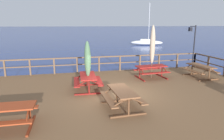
{
  "coord_description": "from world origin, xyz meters",
  "views": [
    {
      "loc": [
        -2.32,
        -9.17,
        4.0
      ],
      "look_at": [
        0.0,
        0.73,
        1.69
      ],
      "focal_mm": 32.8,
      "sensor_mm": 36.0,
      "label": 1
    }
  ],
  "objects_px": {
    "picnic_table_front_right": "(88,79)",
    "patio_umbrella_tall_back_right": "(88,59)",
    "picnic_table_front_left": "(200,69)",
    "picnic_table_mid_centre": "(122,95)",
    "patio_umbrella_short_mid": "(153,45)",
    "sailboat_distant": "(147,42)",
    "picnic_table_mid_left": "(151,69)",
    "lamp_post_hooked": "(193,40)",
    "picnic_table_back_right": "(3,112)"
  },
  "relations": [
    {
      "from": "picnic_table_front_right",
      "to": "patio_umbrella_tall_back_right",
      "type": "distance_m",
      "value": 1.03
    },
    {
      "from": "picnic_table_front_right",
      "to": "picnic_table_front_left",
      "type": "xyz_separation_m",
      "value": [
        7.17,
        0.88,
        0.0
      ]
    },
    {
      "from": "picnic_table_mid_centre",
      "to": "patio_umbrella_short_mid",
      "type": "xyz_separation_m",
      "value": [
        3.07,
        4.13,
        1.5
      ]
    },
    {
      "from": "patio_umbrella_tall_back_right",
      "to": "patio_umbrella_short_mid",
      "type": "xyz_separation_m",
      "value": [
        4.11,
        1.53,
        0.47
      ]
    },
    {
      "from": "picnic_table_front_left",
      "to": "sailboat_distant",
      "type": "distance_m",
      "value": 26.69
    },
    {
      "from": "picnic_table_front_left",
      "to": "sailboat_distant",
      "type": "xyz_separation_m",
      "value": [
        7.12,
        25.71,
        -0.74
      ]
    },
    {
      "from": "picnic_table_mid_left",
      "to": "sailboat_distant",
      "type": "xyz_separation_m",
      "value": [
        10.19,
        25.14,
        -0.74
      ]
    },
    {
      "from": "picnic_table_mid_left",
      "to": "patio_umbrella_short_mid",
      "type": "distance_m",
      "value": 1.5
    },
    {
      "from": "picnic_table_mid_centre",
      "to": "patio_umbrella_tall_back_right",
      "type": "relative_size",
      "value": 0.76
    },
    {
      "from": "picnic_table_mid_left",
      "to": "picnic_table_front_right",
      "type": "bearing_deg",
      "value": -160.51
    },
    {
      "from": "picnic_table_front_right",
      "to": "lamp_post_hooked",
      "type": "xyz_separation_m",
      "value": [
        8.08,
        3.23,
        1.56
      ]
    },
    {
      "from": "lamp_post_hooked",
      "to": "picnic_table_mid_centre",
      "type": "bearing_deg",
      "value": -139.92
    },
    {
      "from": "patio_umbrella_short_mid",
      "to": "picnic_table_mid_left",
      "type": "bearing_deg",
      "value": -177.23
    },
    {
      "from": "lamp_post_hooked",
      "to": "picnic_table_front_right",
      "type": "bearing_deg",
      "value": -158.18
    },
    {
      "from": "picnic_table_front_right",
      "to": "picnic_table_back_right",
      "type": "distance_m",
      "value": 4.58
    },
    {
      "from": "patio_umbrella_tall_back_right",
      "to": "sailboat_distant",
      "type": "relative_size",
      "value": 0.32
    },
    {
      "from": "picnic_table_mid_left",
      "to": "lamp_post_hooked",
      "type": "bearing_deg",
      "value": 24.14
    },
    {
      "from": "picnic_table_mid_left",
      "to": "picnic_table_mid_centre",
      "type": "height_order",
      "value": "same"
    },
    {
      "from": "picnic_table_front_right",
      "to": "patio_umbrella_tall_back_right",
      "type": "bearing_deg",
      "value": -85.45
    },
    {
      "from": "picnic_table_back_right",
      "to": "lamp_post_hooked",
      "type": "height_order",
      "value": "lamp_post_hooked"
    },
    {
      "from": "picnic_table_mid_left",
      "to": "picnic_table_front_left",
      "type": "relative_size",
      "value": 0.99
    },
    {
      "from": "picnic_table_back_right",
      "to": "lamp_post_hooked",
      "type": "distance_m",
      "value": 13.06
    },
    {
      "from": "patio_umbrella_tall_back_right",
      "to": "picnic_table_mid_centre",
      "type": "bearing_deg",
      "value": -68.06
    },
    {
      "from": "patio_umbrella_tall_back_right",
      "to": "picnic_table_back_right",
      "type": "bearing_deg",
      "value": -133.13
    },
    {
      "from": "picnic_table_front_left",
      "to": "picnic_table_mid_centre",
      "type": "bearing_deg",
      "value": -149.81
    },
    {
      "from": "picnic_table_front_left",
      "to": "picnic_table_mid_centre",
      "type": "relative_size",
      "value": 1.05
    },
    {
      "from": "picnic_table_mid_left",
      "to": "picnic_table_back_right",
      "type": "distance_m",
      "value": 8.66
    },
    {
      "from": "picnic_table_mid_centre",
      "to": "picnic_table_front_right",
      "type": "bearing_deg",
      "value": 111.47
    },
    {
      "from": "picnic_table_front_left",
      "to": "patio_umbrella_tall_back_right",
      "type": "height_order",
      "value": "patio_umbrella_tall_back_right"
    },
    {
      "from": "picnic_table_back_right",
      "to": "picnic_table_mid_centre",
      "type": "relative_size",
      "value": 1.05
    },
    {
      "from": "picnic_table_mid_left",
      "to": "picnic_table_back_right",
      "type": "bearing_deg",
      "value": -146.09
    },
    {
      "from": "picnic_table_mid_left",
      "to": "picnic_table_mid_centre",
      "type": "xyz_separation_m",
      "value": [
        -3.05,
        -4.13,
        -0.0
      ]
    },
    {
      "from": "picnic_table_mid_left",
      "to": "patio_umbrella_tall_back_right",
      "type": "height_order",
      "value": "patio_umbrella_tall_back_right"
    },
    {
      "from": "picnic_table_mid_centre",
      "to": "patio_umbrella_tall_back_right",
      "type": "height_order",
      "value": "patio_umbrella_tall_back_right"
    },
    {
      "from": "picnic_table_front_right",
      "to": "picnic_table_back_right",
      "type": "relative_size",
      "value": 0.96
    },
    {
      "from": "picnic_table_back_right",
      "to": "picnic_table_mid_left",
      "type": "bearing_deg",
      "value": 33.91
    },
    {
      "from": "picnic_table_mid_left",
      "to": "picnic_table_front_left",
      "type": "distance_m",
      "value": 3.12
    },
    {
      "from": "picnic_table_front_right",
      "to": "patio_umbrella_tall_back_right",
      "type": "relative_size",
      "value": 0.77
    },
    {
      "from": "picnic_table_mid_centre",
      "to": "picnic_table_front_left",
      "type": "bearing_deg",
      "value": 30.19
    },
    {
      "from": "picnic_table_mid_centre",
      "to": "patio_umbrella_short_mid",
      "type": "bearing_deg",
      "value": 53.39
    },
    {
      "from": "picnic_table_mid_centre",
      "to": "sailboat_distant",
      "type": "relative_size",
      "value": 0.25
    },
    {
      "from": "picnic_table_front_right",
      "to": "picnic_table_mid_centre",
      "type": "xyz_separation_m",
      "value": [
        1.05,
        -2.68,
        -0.0
      ]
    },
    {
      "from": "picnic_table_mid_left",
      "to": "sailboat_distant",
      "type": "relative_size",
      "value": 0.26
    },
    {
      "from": "picnic_table_back_right",
      "to": "patio_umbrella_tall_back_right",
      "type": "bearing_deg",
      "value": 46.87
    },
    {
      "from": "picnic_table_front_right",
      "to": "picnic_table_mid_left",
      "type": "distance_m",
      "value": 4.35
    },
    {
      "from": "picnic_table_back_right",
      "to": "picnic_table_mid_centre",
      "type": "height_order",
      "value": "same"
    },
    {
      "from": "picnic_table_back_right",
      "to": "lamp_post_hooked",
      "type": "bearing_deg",
      "value": 30.64
    },
    {
      "from": "picnic_table_mid_left",
      "to": "patio_umbrella_tall_back_right",
      "type": "bearing_deg",
      "value": -159.51
    },
    {
      "from": "picnic_table_front_left",
      "to": "picnic_table_mid_centre",
      "type": "distance_m",
      "value": 7.08
    },
    {
      "from": "patio_umbrella_tall_back_right",
      "to": "sailboat_distant",
      "type": "distance_m",
      "value": 30.31
    }
  ]
}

